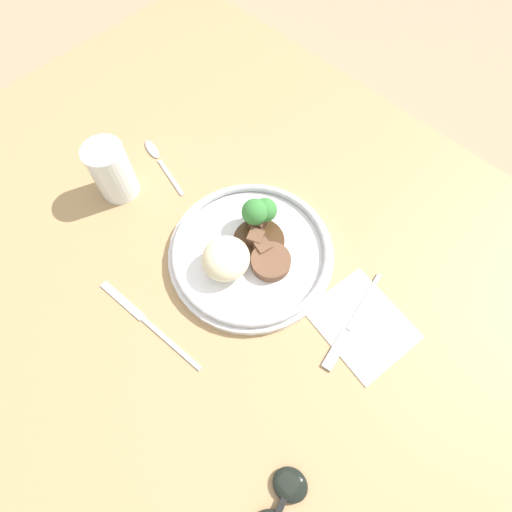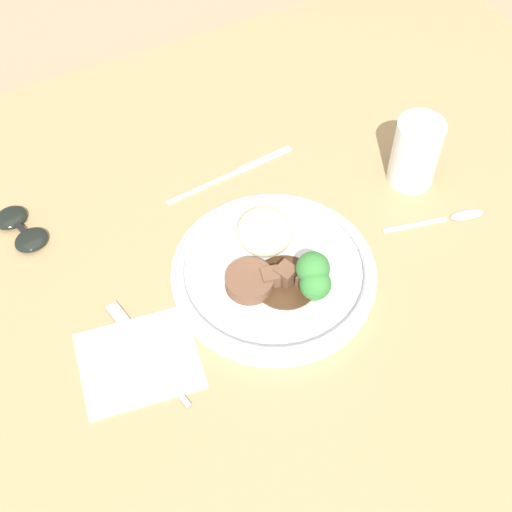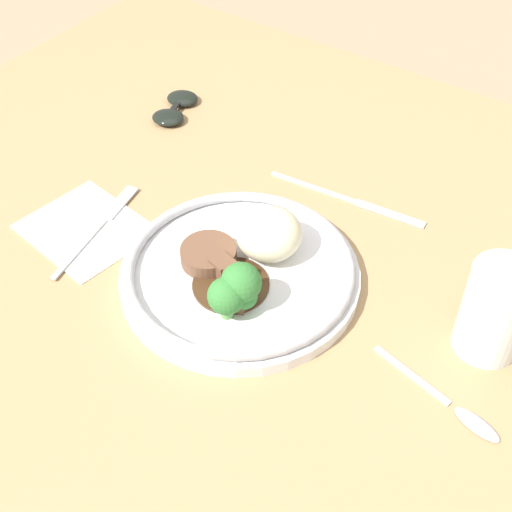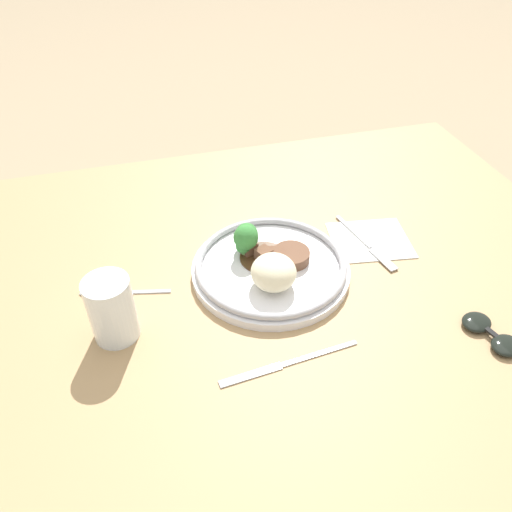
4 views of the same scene
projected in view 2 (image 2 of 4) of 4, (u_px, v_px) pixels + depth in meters
ground_plane at (277, 270)px, 1.00m from camera, size 8.00×8.00×0.00m
dining_table at (277, 260)px, 0.98m from camera, size 1.23×0.97×0.05m
napkin at (139, 361)px, 0.86m from camera, size 0.16×0.14×0.00m
plate at (275, 268)px, 0.92m from camera, size 0.27×0.27×0.07m
juice_glass at (415, 156)px, 1.01m from camera, size 0.07×0.07×0.10m
fork at (140, 343)px, 0.87m from camera, size 0.04×0.18×0.00m
knife at (235, 173)px, 1.05m from camera, size 0.21×0.03×0.00m
spoon at (454, 217)px, 1.00m from camera, size 0.15×0.05×0.01m
sunglasses at (21, 229)px, 0.98m from camera, size 0.07×0.10×0.01m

